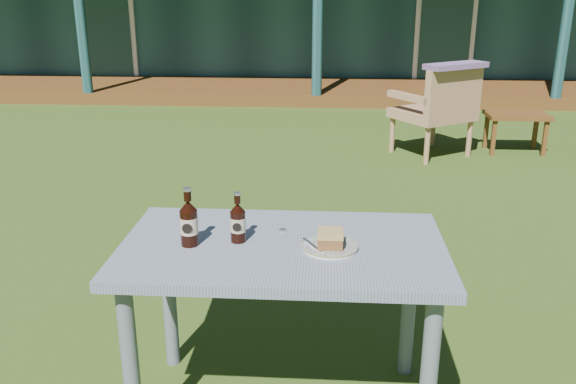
# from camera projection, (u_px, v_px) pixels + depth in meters

# --- Properties ---
(ground) EXTENTS (80.00, 80.00, 0.00)m
(ground) POSITION_uv_depth(u_px,v_px,m) (301.00, 246.00, 3.99)
(ground) COLOR #334916
(cafe_table) EXTENTS (1.20, 0.70, 0.72)m
(cafe_table) POSITION_uv_depth(u_px,v_px,m) (283.00, 269.00, 2.28)
(cafe_table) COLOR slate
(cafe_table) RESTS_ON ground
(plate) EXTENTS (0.20, 0.20, 0.01)m
(plate) POSITION_uv_depth(u_px,v_px,m) (330.00, 246.00, 2.21)
(plate) COLOR silver
(plate) RESTS_ON cafe_table
(cake_slice) EXTENTS (0.09, 0.09, 0.06)m
(cake_slice) POSITION_uv_depth(u_px,v_px,m) (330.00, 238.00, 2.18)
(cake_slice) COLOR brown
(cake_slice) RESTS_ON plate
(fork) EXTENTS (0.08, 0.13, 0.00)m
(fork) POSITION_uv_depth(u_px,v_px,m) (312.00, 245.00, 2.20)
(fork) COLOR silver
(fork) RESTS_ON plate
(cola_bottle_near) EXTENTS (0.06, 0.06, 0.19)m
(cola_bottle_near) POSITION_uv_depth(u_px,v_px,m) (238.00, 222.00, 2.25)
(cola_bottle_near) COLOR black
(cola_bottle_near) RESTS_ON cafe_table
(cola_bottle_far) EXTENTS (0.07, 0.07, 0.22)m
(cola_bottle_far) POSITION_uv_depth(u_px,v_px,m) (189.00, 223.00, 2.21)
(cola_bottle_far) COLOR black
(cola_bottle_far) RESTS_ON cafe_table
(bottle_cap) EXTENTS (0.03, 0.03, 0.01)m
(bottle_cap) POSITION_uv_depth(u_px,v_px,m) (283.00, 230.00, 2.36)
(bottle_cap) COLOR silver
(bottle_cap) RESTS_ON cafe_table
(armchair_left) EXTENTS (0.89, 0.88, 0.89)m
(armchair_left) POSITION_uv_depth(u_px,v_px,m) (439.00, 107.00, 5.92)
(armchair_left) COLOR #A07250
(armchair_left) RESTS_ON ground
(floral_throw) EXTENTS (0.65, 0.53, 0.05)m
(floral_throw) POSITION_uv_depth(u_px,v_px,m) (456.00, 66.00, 5.64)
(floral_throw) COLOR slate
(floral_throw) RESTS_ON armchair_left
(side_table) EXTENTS (0.60, 0.40, 0.40)m
(side_table) POSITION_uv_depth(u_px,v_px,m) (517.00, 119.00, 6.12)
(side_table) COLOR #553314
(side_table) RESTS_ON ground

